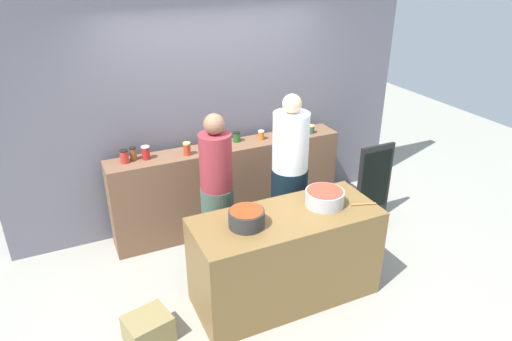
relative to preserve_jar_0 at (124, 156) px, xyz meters
The scene contains 19 objects.
ground 1.93m from the preserve_jar_0, 44.81° to the right, with size 12.00×12.00×0.00m, color #98968B.
storefront_wall 1.24m from the preserve_jar_0, 16.24° to the left, with size 4.80×0.12×3.00m, color slate.
display_shelf 1.27m from the preserve_jar_0, ahead, with size 2.70×0.36×1.03m, color brown.
prep_table 1.93m from the preserve_jar_0, 51.55° to the right, with size 1.70×0.70×0.89m, color brown.
preserve_jar_0 is the anchor object (origin of this frame).
preserve_jar_1 0.10m from the preserve_jar_0, 21.44° to the left, with size 0.07×0.07×0.14m.
preserve_jar_2 0.22m from the preserve_jar_0, ahead, with size 0.09×0.09×0.14m.
preserve_jar_3 0.65m from the preserve_jar_0, ahead, with size 0.08×0.08×0.14m.
preserve_jar_4 1.00m from the preserve_jar_0, ahead, with size 0.09×0.09×0.12m.
preserve_jar_5 1.27m from the preserve_jar_0, ahead, with size 0.09×0.09×0.12m.
preserve_jar_6 1.55m from the preserve_jar_0, ahead, with size 0.07×0.07×0.11m.
preserve_jar_7 2.17m from the preserve_jar_0, ahead, with size 0.08×0.08×0.10m.
cooking_pot_left 1.61m from the preserve_jar_0, 62.51° to the right, with size 0.31×0.31×0.15m.
cooking_pot_center 2.07m from the preserve_jar_0, 42.26° to the right, with size 0.36×0.36×0.15m.
wooden_spoon 2.43m from the preserve_jar_0, 39.90° to the right, with size 0.02×0.02×0.23m, color #9E703D.
cook_with_tongs 1.08m from the preserve_jar_0, 44.00° to the right, with size 0.33×0.33×1.67m.
cook_in_cap 1.72m from the preserve_jar_0, 26.11° to the right, with size 0.38×0.38×1.77m.
bread_crate 1.75m from the preserve_jar_0, 97.21° to the right, with size 0.36×0.31×0.25m, color olive.
chalkboard_sign 2.88m from the preserve_jar_0, 12.94° to the right, with size 0.46×0.04×0.98m.
Camera 1 is at (-1.71, -3.34, 3.02)m, focal length 32.28 mm.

